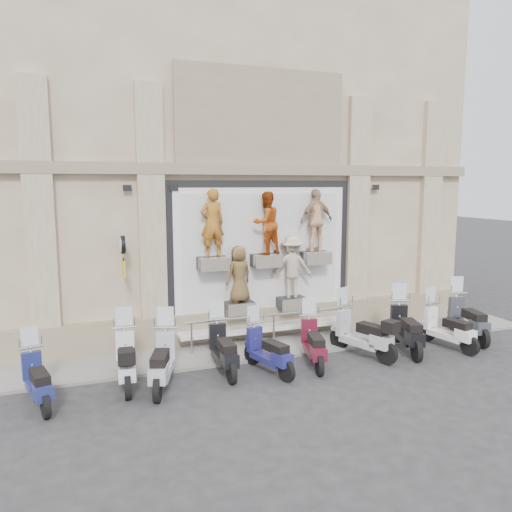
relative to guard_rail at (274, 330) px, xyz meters
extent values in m
plane|color=#29292B|center=(0.00, -2.00, -0.47)|extent=(90.00, 90.00, 0.00)
cube|color=gray|center=(0.00, 0.10, -0.43)|extent=(16.00, 2.20, 0.08)
cube|color=black|center=(0.00, 0.96, 1.93)|extent=(5.60, 0.10, 4.30)
cube|color=white|center=(0.00, 0.90, 1.93)|extent=(5.10, 0.06, 3.90)
cube|color=white|center=(0.00, 0.86, 1.93)|extent=(4.70, 0.04, 3.60)
cube|color=white|center=(0.00, 0.55, -0.05)|extent=(5.10, 0.75, 0.10)
cube|color=#28282B|center=(-1.55, 0.59, 1.86)|extent=(0.80, 0.50, 0.35)
imported|color=#BB7120|center=(-1.55, 0.59, 2.95)|extent=(0.70, 0.48, 1.83)
cube|color=#28282B|center=(0.00, 0.59, 1.86)|extent=(0.80, 0.50, 0.35)
imported|color=#923C0F|center=(0.00, 0.59, 2.91)|extent=(1.01, 0.90, 1.75)
cube|color=#28282B|center=(1.55, 0.59, 1.86)|extent=(0.80, 0.50, 0.35)
imported|color=tan|center=(1.55, 0.59, 2.95)|extent=(1.12, 0.58, 1.82)
cube|color=#28282B|center=(-0.80, 0.59, 0.56)|extent=(0.80, 0.50, 0.35)
imported|color=brown|center=(-0.80, 0.59, 1.52)|extent=(0.89, 0.71, 1.58)
cube|color=#28282B|center=(0.80, 0.59, 0.56)|extent=(0.80, 0.50, 0.35)
imported|color=beige|center=(0.80, 0.59, 1.63)|extent=(1.31, 1.01, 1.79)
cube|color=black|center=(-3.90, 0.72, 2.49)|extent=(0.06, 0.56, 0.06)
cylinder|color=black|center=(-3.90, 0.45, 2.49)|extent=(0.10, 0.46, 0.46)
cube|color=yellow|center=(-3.90, 0.45, 1.89)|extent=(0.04, 0.50, 0.38)
camera|label=1|loc=(-5.05, -12.29, 3.99)|focal=35.00mm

